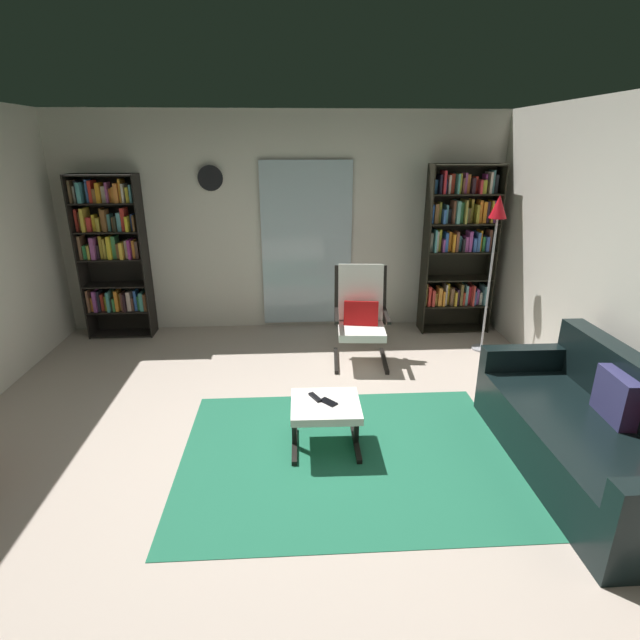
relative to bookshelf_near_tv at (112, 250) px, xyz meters
name	(u,v)px	position (x,y,z in m)	size (l,w,h in m)	color
ground_plane	(283,460)	(2.00, -2.68, -1.05)	(7.02, 7.02, 0.00)	#BAA899
wall_back	(283,224)	(2.00, 0.22, 0.25)	(5.60, 0.06, 2.60)	beige
glass_door_panel	(307,245)	(2.29, 0.15, 0.00)	(1.10, 0.01, 2.00)	silver
area_rug	(347,455)	(2.49, -2.65, -1.05)	(2.49, 1.86, 0.01)	#21694A
bookshelf_near_tv	(112,250)	(0.00, 0.00, 0.00)	(0.75, 0.30, 1.91)	black
bookshelf_near_sofa	(459,243)	(4.11, -0.07, 0.05)	(0.84, 0.30, 2.01)	black
leather_sofa	(596,436)	(4.20, -2.95, -0.75)	(0.85, 1.89, 0.83)	black
lounge_armchair	(361,312)	(2.82, -0.90, -0.51)	(0.61, 0.69, 1.02)	black
ottoman	(325,411)	(2.33, -2.53, -0.73)	(0.53, 0.49, 0.39)	white
tv_remote	(315,397)	(2.26, -2.46, -0.65)	(0.04, 0.14, 0.02)	black
cell_phone	(328,402)	(2.36, -2.53, -0.66)	(0.07, 0.14, 0.01)	black
floor_lamp_by_shelf	(496,229)	(4.26, -0.73, 0.33)	(0.22, 0.22, 1.73)	#A5A5AD
wall_clock	(210,178)	(1.18, 0.14, 0.80)	(0.29, 0.03, 0.29)	silver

